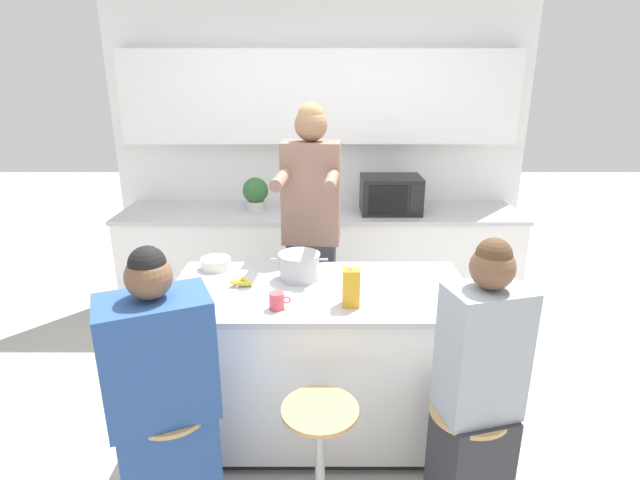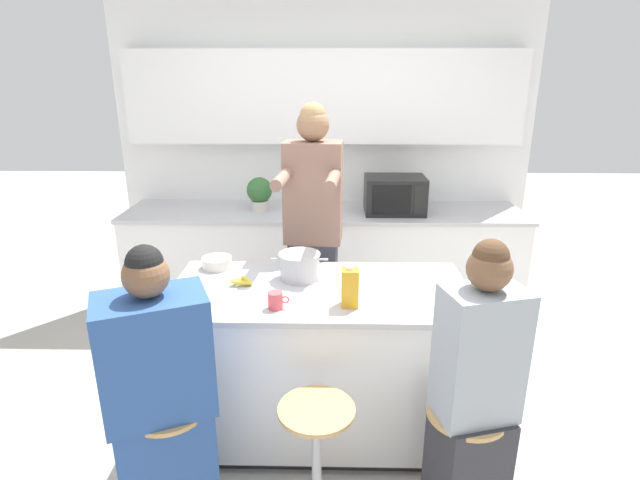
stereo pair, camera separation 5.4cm
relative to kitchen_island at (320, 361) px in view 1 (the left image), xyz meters
name	(u,v)px [view 1 (the left image)]	position (x,y,z in m)	size (l,w,h in m)	color
ground_plane	(320,428)	(0.00, 0.00, -0.46)	(16.00, 16.00, 0.00)	#B2ADA3
wall_back	(320,131)	(0.00, 1.88, 1.08)	(3.56, 0.22, 2.70)	white
back_counter	(320,262)	(0.00, 1.55, 0.00)	(3.31, 0.69, 0.93)	white
kitchen_island	(320,361)	(0.00, 0.00, 0.00)	(1.62, 0.79, 0.91)	black
bar_stool_leftmost	(177,467)	(-0.65, -0.66, -0.14)	(0.38, 0.38, 0.64)	tan
bar_stool_center	(320,465)	(0.00, -0.65, -0.14)	(0.38, 0.38, 0.64)	tan
bar_stool_rightmost	(463,467)	(0.65, -0.66, -0.14)	(0.38, 0.38, 0.64)	tan
person_cooking	(311,246)	(-0.06, 0.63, 0.48)	(0.41, 0.61, 1.85)	#383842
person_wrapped_blanket	(164,408)	(-0.67, -0.67, 0.19)	(0.52, 0.44, 1.39)	#2D5193
person_seated_near	(476,407)	(0.67, -0.67, 0.20)	(0.37, 0.33, 1.42)	#333338
cooking_pot	(299,266)	(-0.12, 0.14, 0.53)	(0.32, 0.23, 0.15)	#B7BABC
fruit_bowl	(216,263)	(-0.62, 0.29, 0.48)	(0.18, 0.18, 0.06)	silver
coffee_cup_near	(277,301)	(-0.21, -0.24, 0.49)	(0.11, 0.08, 0.09)	#DB4C51
banana_bunch	(241,282)	(-0.43, 0.04, 0.47)	(0.15, 0.11, 0.05)	yellow
juice_carton	(351,287)	(0.15, -0.20, 0.55)	(0.08, 0.08, 0.21)	gold
microwave	(391,194)	(0.58, 1.50, 0.61)	(0.48, 0.36, 0.30)	black
potted_plant	(256,193)	(-0.53, 1.55, 0.62)	(0.21, 0.21, 0.28)	beige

